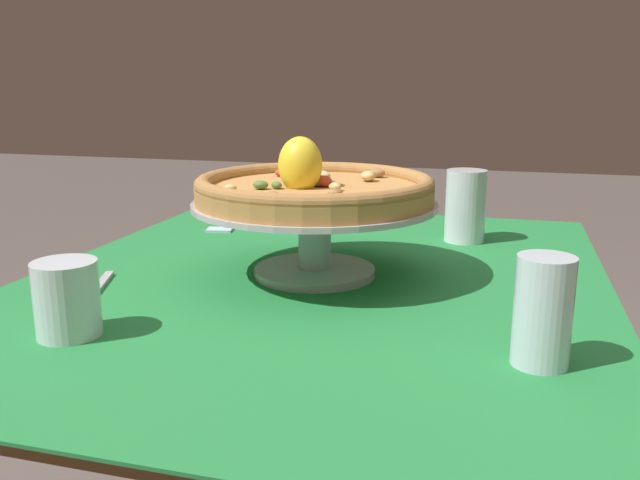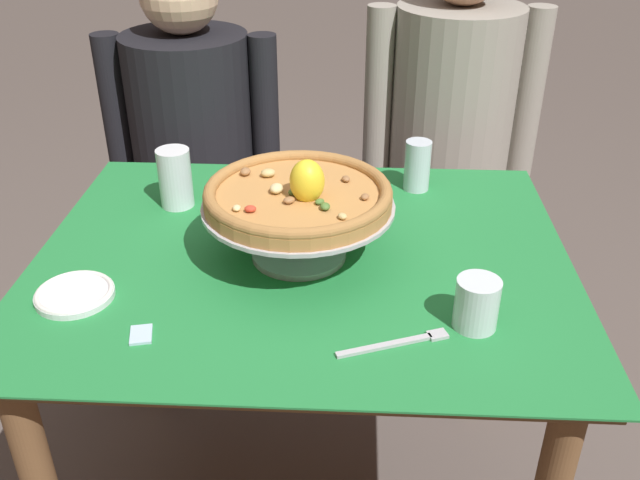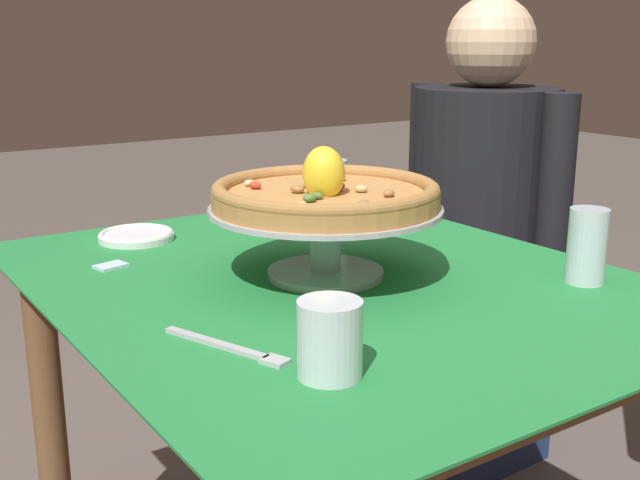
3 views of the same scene
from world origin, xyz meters
TOP-DOWN VIEW (x-y plane):
  - dining_table at (0.00, 0.00)m, footprint 1.06×0.86m
  - pizza_stand at (-0.01, -0.01)m, footprint 0.37×0.37m
  - pizza at (-0.00, -0.01)m, footprint 0.36×0.36m
  - water_glass_front_right at (0.31, -0.22)m, footprint 0.08×0.08m
  - water_glass_back_left at (-0.30, 0.20)m, footprint 0.07×0.07m
  - water_glass_back_right at (0.25, 0.31)m, footprint 0.06×0.06m
  - side_plate at (-0.40, -0.17)m, footprint 0.14×0.14m
  - dinner_fork at (0.18, -0.27)m, footprint 0.19×0.09m
  - sugar_packet at (-0.25, -0.27)m, footprint 0.05×0.06m
  - diner_left at (-0.38, 0.73)m, footprint 0.51×0.37m
  - diner_right at (0.38, 0.78)m, footprint 0.51×0.36m

SIDE VIEW (x-z plane):
  - diner_left at x=-0.38m, z-range -0.01..1.19m
  - dining_table at x=0.00m, z-range 0.25..0.98m
  - diner_right at x=0.38m, z-range -0.01..1.26m
  - sugar_packet at x=-0.25m, z-range 0.73..0.74m
  - dinner_fork at x=0.18m, z-range 0.73..0.74m
  - side_plate at x=-0.40m, z-range 0.73..0.75m
  - water_glass_front_right at x=0.31m, z-range 0.73..0.82m
  - water_glass_back_right at x=0.25m, z-range 0.72..0.84m
  - water_glass_back_left at x=-0.30m, z-range 0.73..0.86m
  - pizza_stand at x=-0.01m, z-range 0.75..0.87m
  - pizza at x=0.00m, z-range 0.82..0.92m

